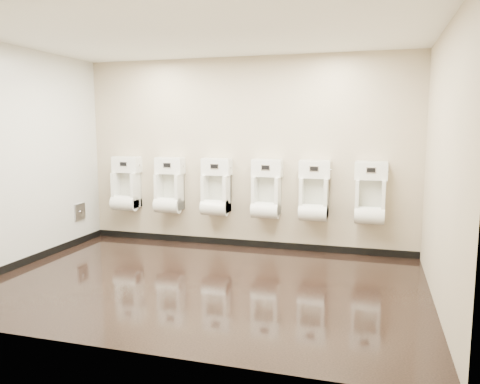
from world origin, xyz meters
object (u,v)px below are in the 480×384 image
Objects in this scene: urinal_1 at (169,189)px; urinal_4 at (314,195)px; urinal_2 at (216,191)px; urinal_3 at (266,193)px; urinal_5 at (370,197)px; access_panel at (80,212)px; urinal_0 at (126,188)px.

urinal_1 is 1.00× the size of urinal_4.
urinal_2 and urinal_3 have the same top height.
urinal_5 is (2.97, 0.00, 0.00)m from urinal_1.
urinal_5 is at bearing 0.00° from urinal_2.
urinal_4 is at bearing 180.00° from urinal_5.
urinal_4 is (3.54, 0.40, 0.35)m from access_panel.
urinal_2 is 1.00× the size of urinal_5.
urinal_2 is at bearing 0.00° from urinal_0.
access_panel is at bearing -169.05° from urinal_2.
urinal_1 and urinal_5 have the same top height.
urinal_0 is 1.00× the size of urinal_3.
urinal_4 is at bearing 0.00° from urinal_2.
urinal_0 is at bearing 180.00° from urinal_1.
urinal_0 is 2.95m from urinal_4.
access_panel is at bearing -173.51° from urinal_4.
urinal_0 is 1.00× the size of urinal_4.
access_panel is at bearing -145.38° from urinal_0.
urinal_4 is 1.00× the size of urinal_5.
urinal_3 is 0.69m from urinal_4.
urinal_5 is (1.44, 0.00, 0.00)m from urinal_3.
urinal_3 is (1.53, 0.00, 0.00)m from urinal_1.
urinal_3 and urinal_5 have the same top height.
urinal_0 is (0.58, 0.40, 0.35)m from access_panel.
urinal_4 is at bearing 6.49° from access_panel.
access_panel is 4.33m from urinal_5.
access_panel is 2.15m from urinal_2.
urinal_2 and urinal_5 have the same top height.
urinal_0 and urinal_2 have the same top height.
access_panel is at bearing -171.96° from urinal_3.
urinal_1 and urinal_4 have the same top height.
urinal_1 is at bearing 180.00° from urinal_4.
access_panel is 0.30× the size of urinal_5.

